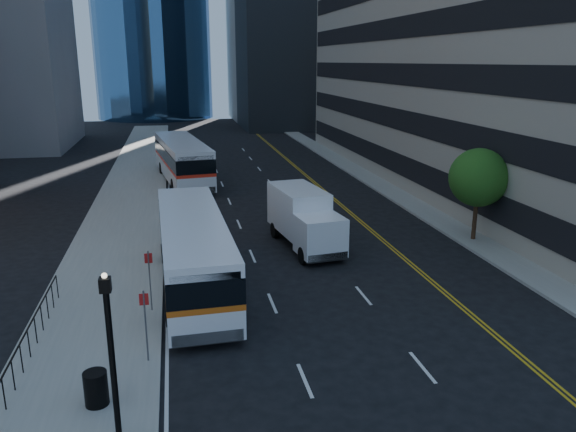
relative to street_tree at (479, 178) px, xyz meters
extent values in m
plane|color=black|center=(-9.00, -8.00, -3.64)|extent=(160.00, 160.00, 0.00)
cube|color=gray|center=(-19.50, 17.00, -3.57)|extent=(5.00, 90.00, 0.15)
cube|color=gray|center=(0.00, 17.00, -3.57)|extent=(2.00, 90.00, 0.15)
cube|color=#9E9384|center=(16.00, 15.00, 8.86)|extent=(30.00, 50.00, 25.00)
cylinder|color=#332114|center=(0.00, 0.00, -2.39)|extent=(0.24, 0.24, 2.20)
sphere|color=#1D4614|center=(0.00, 0.00, 0.01)|extent=(3.20, 3.20, 3.20)
cylinder|color=black|center=(-18.00, -14.00, -1.39)|extent=(0.16, 0.16, 4.20)
cube|color=black|center=(-18.00, -14.00, 0.89)|extent=(0.28, 0.28, 0.36)
cube|color=white|center=(-15.60, -3.50, -2.71)|extent=(3.12, 12.45, 1.13)
cube|color=#D95D14|center=(-15.60, -3.50, -2.04)|extent=(3.14, 12.47, 0.23)
cube|color=black|center=(-15.60, -3.50, -1.48)|extent=(3.14, 12.47, 0.93)
cube|color=white|center=(-15.60, -3.50, -0.71)|extent=(3.12, 12.45, 0.52)
cylinder|color=black|center=(-16.69, -7.25, -3.13)|extent=(0.35, 1.04, 1.03)
cylinder|color=black|center=(-14.25, -7.17, -3.13)|extent=(0.35, 1.04, 1.03)
cylinder|color=black|center=(-16.94, -0.25, -3.13)|extent=(0.35, 1.04, 1.03)
cylinder|color=black|center=(-14.50, -0.17, -3.13)|extent=(0.35, 1.04, 1.03)
cube|color=white|center=(-15.60, 19.66, -2.64)|extent=(4.64, 13.64, 1.23)
cube|color=red|center=(-15.60, 19.66, -1.91)|extent=(4.66, 13.66, 0.25)
cube|color=black|center=(-15.60, 19.66, -1.30)|extent=(4.66, 13.66, 1.00)
cube|color=white|center=(-15.60, 19.66, -0.46)|extent=(4.64, 13.64, 0.56)
cylinder|color=black|center=(-16.39, 15.51, -3.08)|extent=(0.48, 1.15, 1.11)
cylinder|color=black|center=(-13.75, 15.86, -3.08)|extent=(0.48, 1.15, 1.11)
cylinder|color=black|center=(-17.39, 23.02, -3.08)|extent=(0.48, 1.15, 1.11)
cylinder|color=black|center=(-14.75, 23.37, -3.08)|extent=(0.48, 1.15, 1.11)
cube|color=white|center=(-9.23, -1.38, -2.30)|extent=(2.47, 2.31, 1.94)
cube|color=black|center=(-9.11, -2.25, -1.93)|extent=(2.01, 0.33, 1.02)
cube|color=white|center=(-9.66, 1.83, -1.75)|extent=(2.79, 4.69, 2.40)
cube|color=black|center=(-9.53, 0.82, -3.13)|extent=(2.42, 6.26, 0.23)
cylinder|color=black|center=(-10.19, -1.69, -3.20)|extent=(0.37, 0.91, 0.89)
cylinder|color=black|center=(-8.23, -1.43, -3.20)|extent=(0.37, 0.91, 0.89)
cylinder|color=black|center=(-10.80, 2.89, -3.20)|extent=(0.37, 0.91, 0.89)
cylinder|color=black|center=(-8.84, 3.15, -3.20)|extent=(0.37, 0.91, 0.89)
cylinder|color=black|center=(-18.76, -12.24, -2.98)|extent=(0.80, 0.80, 1.03)
camera|label=1|loc=(-16.16, -27.33, 6.15)|focal=35.00mm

